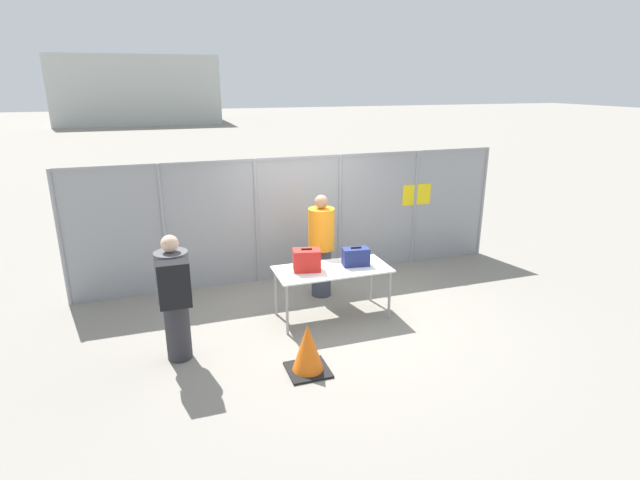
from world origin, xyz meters
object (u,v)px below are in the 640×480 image
object	(u,v)px
traffic_cone	(308,350)
traveler_hooded	(175,294)
security_worker_near	(321,245)
utility_trailer	(355,220)
suitcase_navy	(356,257)
suitcase_red	(307,260)
inspection_table	(332,272)

from	to	relation	value
traffic_cone	traveler_hooded	bearing A→B (deg)	152.19
security_worker_near	utility_trailer	size ratio (longest dim) A/B	0.43
traveler_hooded	security_worker_near	distance (m)	2.77
traveler_hooded	security_worker_near	xyz separation A→B (m)	(2.40, 1.37, -0.03)
suitcase_navy	traveler_hooded	bearing A→B (deg)	-168.19
suitcase_red	suitcase_navy	distance (m)	0.77
inspection_table	traffic_cone	world-z (taller)	inspection_table
inspection_table	utility_trailer	xyz separation A→B (m)	(1.89, 3.62, -0.31)
inspection_table	traveler_hooded	bearing A→B (deg)	-166.53
suitcase_navy	traveler_hooded	xyz separation A→B (m)	(-2.68, -0.56, 0.00)
security_worker_near	utility_trailer	bearing A→B (deg)	-115.28
traveler_hooded	utility_trailer	world-z (taller)	traveler_hooded
traveler_hooded	traffic_cone	world-z (taller)	traveler_hooded
suitcase_red	security_worker_near	bearing A→B (deg)	57.50
traveler_hooded	inspection_table	bearing A→B (deg)	28.11
inspection_table	suitcase_red	world-z (taller)	suitcase_red
suitcase_red	traveler_hooded	xyz separation A→B (m)	(-1.91, -0.60, -0.02)
utility_trailer	traffic_cone	size ratio (longest dim) A/B	6.22
inspection_table	suitcase_navy	distance (m)	0.43
security_worker_near	suitcase_navy	bearing A→B (deg)	115.87
inspection_table	suitcase_navy	xyz separation A→B (m)	(0.38, 0.01, 0.20)
suitcase_red	inspection_table	bearing A→B (deg)	-7.15
traveler_hooded	security_worker_near	world-z (taller)	security_worker_near
suitcase_red	suitcase_navy	xyz separation A→B (m)	(0.77, -0.04, -0.02)
suitcase_navy	utility_trailer	size ratio (longest dim) A/B	0.11
inspection_table	traffic_cone	size ratio (longest dim) A/B	2.67
traveler_hooded	utility_trailer	xyz separation A→B (m)	(4.18, 4.17, -0.51)
suitcase_navy	security_worker_near	world-z (taller)	security_worker_near
suitcase_red	utility_trailer	distance (m)	4.26
suitcase_red	security_worker_near	size ratio (longest dim) A/B	0.25
inspection_table	traveler_hooded	xyz separation A→B (m)	(-2.30, -0.55, 0.20)
suitcase_navy	traffic_cone	world-z (taller)	suitcase_navy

